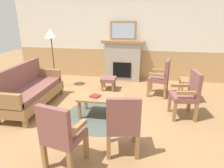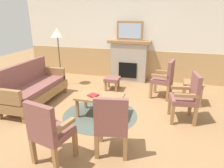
{
  "view_description": "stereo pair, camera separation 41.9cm",
  "coord_description": "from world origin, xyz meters",
  "views": [
    {
      "loc": [
        0.73,
        -3.83,
        2.06
      ],
      "look_at": [
        0.0,
        0.35,
        0.55
      ],
      "focal_mm": 31.93,
      "sensor_mm": 36.0,
      "label": 1
    },
    {
      "loc": [
        1.14,
        -3.73,
        2.06
      ],
      "look_at": [
        0.0,
        0.35,
        0.55
      ],
      "focal_mm": 31.93,
      "sensor_mm": 36.0,
      "label": 2
    }
  ],
  "objects": [
    {
      "name": "ground_plane",
      "position": [
        0.0,
        0.0,
        0.0
      ],
      "size": [
        14.0,
        14.0,
        0.0
      ],
      "primitive_type": "plane",
      "color": "#997047"
    },
    {
      "name": "wall_back",
      "position": [
        0.0,
        2.6,
        1.31
      ],
      "size": [
        7.2,
        0.14,
        2.7
      ],
      "color": "silver",
      "rests_on": "ground_plane"
    },
    {
      "name": "fireplace",
      "position": [
        0.0,
        2.35,
        0.65
      ],
      "size": [
        1.3,
        0.44,
        1.28
      ],
      "color": "#A39989",
      "rests_on": "ground_plane"
    },
    {
      "name": "framed_picture",
      "position": [
        0.0,
        2.35,
        1.56
      ],
      "size": [
        0.8,
        0.04,
        0.56
      ],
      "color": "olive",
      "rests_on": "fireplace"
    },
    {
      "name": "couch",
      "position": [
        -1.81,
        -0.01,
        0.4
      ],
      "size": [
        0.7,
        1.8,
        0.98
      ],
      "color": "olive",
      "rests_on": "ground_plane"
    },
    {
      "name": "coffee_table",
      "position": [
        -0.13,
        -0.13,
        0.39
      ],
      "size": [
        0.96,
        0.56,
        0.44
      ],
      "color": "olive",
      "rests_on": "ground_plane"
    },
    {
      "name": "round_rug",
      "position": [
        -0.13,
        -0.13,
        0.0
      ],
      "size": [
        1.59,
        1.59,
        0.01
      ],
      "primitive_type": "cylinder",
      "color": "#4C564C",
      "rests_on": "ground_plane"
    },
    {
      "name": "book_on_table",
      "position": [
        -0.26,
        -0.17,
        0.46
      ],
      "size": [
        0.24,
        0.24,
        0.03
      ],
      "primitive_type": "cube",
      "rotation": [
        0.0,
        0.0,
        -0.41
      ],
      "color": "maroon",
      "rests_on": "coffee_table"
    },
    {
      "name": "footstool",
      "position": [
        -0.28,
        1.39,
        0.28
      ],
      "size": [
        0.4,
        0.4,
        0.36
      ],
      "color": "olive",
      "rests_on": "ground_plane"
    },
    {
      "name": "armchair_near_fireplace",
      "position": [
        1.6,
        0.13,
        0.54
      ],
      "size": [
        0.54,
        0.54,
        0.98
      ],
      "color": "olive",
      "rests_on": "ground_plane"
    },
    {
      "name": "armchair_by_window_left",
      "position": [
        1.15,
        1.21,
        0.54
      ],
      "size": [
        0.56,
        0.56,
        0.98
      ],
      "color": "olive",
      "rests_on": "ground_plane"
    },
    {
      "name": "armchair_front_left",
      "position": [
        0.44,
        -1.25,
        0.54
      ],
      "size": [
        0.56,
        0.56,
        0.98
      ],
      "color": "olive",
      "rests_on": "ground_plane"
    },
    {
      "name": "armchair_front_center",
      "position": [
        -0.34,
        -1.68,
        0.54
      ],
      "size": [
        0.57,
        0.57,
        0.98
      ],
      "color": "olive",
      "rests_on": "ground_plane"
    },
    {
      "name": "side_table",
      "position": [
        1.79,
        1.0,
        0.43
      ],
      "size": [
        0.44,
        0.44,
        0.55
      ],
      "color": "olive",
      "rests_on": "ground_plane"
    },
    {
      "name": "floor_lamp_by_couch",
      "position": [
        -1.86,
        1.35,
        1.45
      ],
      "size": [
        0.36,
        0.36,
        1.68
      ],
      "color": "#332D28",
      "rests_on": "ground_plane"
    }
  ]
}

